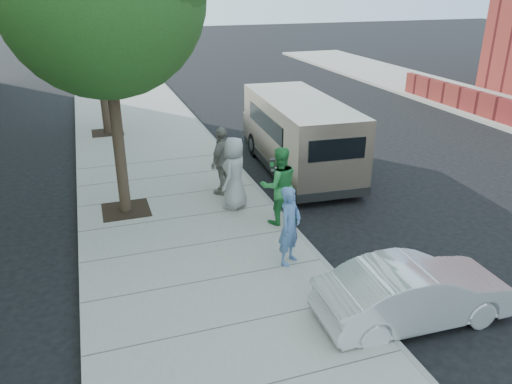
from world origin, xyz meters
The scene contains 11 objects.
ground centered at (0.00, 0.00, 0.00)m, with size 120.00×120.00×0.00m, color black.
sidewalk centered at (-1.00, 0.00, 0.07)m, with size 5.00×60.00×0.15m, color gray.
curb_face centered at (1.44, 0.00, 0.07)m, with size 0.12×60.00×0.16m, color gray.
tree_far centered at (-2.25, 10.00, 4.88)m, with size 3.92×3.80×6.49m.
parking_meter centered at (1.25, 0.84, 1.24)m, with size 0.33×0.22×1.51m.
van centered at (3.23, 4.07, 1.23)m, with size 2.46×6.36×2.32m.
sedan centered at (2.14, -3.71, 0.58)m, with size 1.24×3.54×1.17m, color silver.
person_officer centered at (0.72, -1.37, 1.00)m, with size 0.62×0.41×1.71m, color #4F74A9.
person_green_shirt centered at (1.20, 0.48, 1.11)m, with size 0.94×0.73×1.93m, color #2F9043.
person_gray_shirt centered at (0.44, 1.68, 1.10)m, with size 0.92×0.60×1.89m, color #A2A2A4.
person_striped_polo centered at (0.40, 2.70, 1.10)m, with size 1.11×0.46×1.89m, color gray.
Camera 1 is at (-2.89, -9.80, 5.63)m, focal length 35.00 mm.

